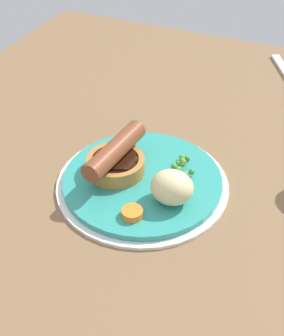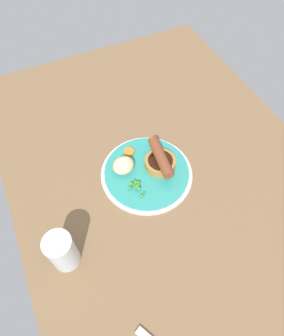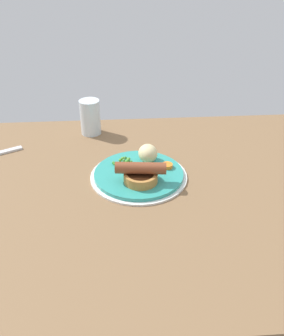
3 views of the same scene
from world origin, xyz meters
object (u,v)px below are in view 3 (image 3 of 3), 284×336
Objects in this scene: pea_pile at (124,160)px; drinking_glass at (90,117)px; dinner_plate at (139,175)px; carrot_slice_2 at (167,166)px; potato_chunk_0 at (148,153)px; sausage_pudding at (141,174)px.

pea_pile is 23.39cm from drinking_glass.
carrot_slice_2 is at bearing -166.06° from dinner_plate.
pea_pile is at bearing 7.51° from potato_chunk_0.
dinner_plate is 29.14cm from drinking_glass.
carrot_slice_2 is 0.26× the size of drinking_glass.
carrot_slice_2 reaches higher than dinner_plate.
carrot_slice_2 is at bearing 130.19° from drinking_glass.
dinner_plate is 4.99cm from sausage_pudding.
sausage_pudding is 9.66cm from potato_chunk_0.
potato_chunk_0 reaches higher than dinner_plate.
potato_chunk_0 is (-2.50, -9.33, 0.18)cm from sausage_pudding.
sausage_pudding is (-0.21, 4.00, 2.97)cm from dinner_plate.
drinking_glass is (15.56, -20.40, 1.54)cm from potato_chunk_0.
drinking_glass is (20.19, -23.91, 3.35)cm from carrot_slice_2.
pea_pile is 0.51× the size of drinking_glass.
potato_chunk_0 is at bearing -37.10° from carrot_slice_2.
carrot_slice_2 is at bearing 142.90° from potato_chunk_0.
potato_chunk_0 is at bearing 81.21° from sausage_pudding.
potato_chunk_0 is 6.08cm from carrot_slice_2.
dinner_plate is at bearing 127.15° from pea_pile.
dinner_plate is 5.95cm from pea_pile.
drinking_glass is at bearing 119.95° from sausage_pudding.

